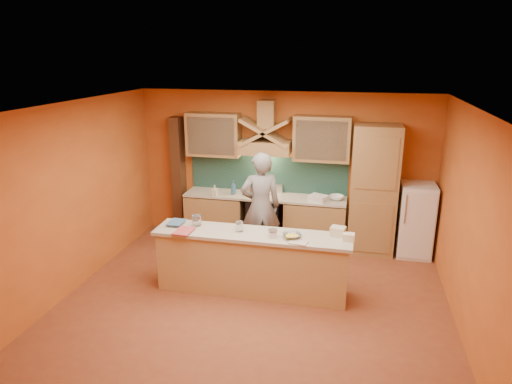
% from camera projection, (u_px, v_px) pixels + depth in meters
% --- Properties ---
extents(floor, '(5.50, 5.00, 0.01)m').
position_uv_depth(floor, '(254.00, 301.00, 6.62)').
color(floor, brown).
rests_on(floor, ground).
extents(ceiling, '(5.50, 5.00, 0.01)m').
position_uv_depth(ceiling, '(254.00, 107.00, 5.79)').
color(ceiling, white).
rests_on(ceiling, wall_back).
extents(wall_back, '(5.50, 0.02, 2.80)m').
position_uv_depth(wall_back, '(284.00, 167.00, 8.54)').
color(wall_back, '#C36126').
rests_on(wall_back, floor).
extents(wall_front, '(5.50, 0.02, 2.80)m').
position_uv_depth(wall_front, '(189.00, 306.00, 3.87)').
color(wall_front, '#C36126').
rests_on(wall_front, floor).
extents(wall_left, '(0.02, 5.00, 2.80)m').
position_uv_depth(wall_left, '(74.00, 197.00, 6.78)').
color(wall_left, '#C36126').
rests_on(wall_left, floor).
extents(wall_right, '(0.02, 5.00, 2.80)m').
position_uv_depth(wall_right, '(471.00, 227.00, 5.63)').
color(wall_right, '#C36126').
rests_on(wall_right, floor).
extents(base_cabinet_left, '(1.10, 0.60, 0.86)m').
position_uv_depth(base_cabinet_left, '(216.00, 216.00, 8.80)').
color(base_cabinet_left, '#A37C4A').
rests_on(base_cabinet_left, floor).
extents(base_cabinet_right, '(1.10, 0.60, 0.86)m').
position_uv_depth(base_cabinet_right, '(315.00, 224.00, 8.40)').
color(base_cabinet_right, '#A37C4A').
rests_on(base_cabinet_right, floor).
extents(counter_top, '(3.00, 0.62, 0.04)m').
position_uv_depth(counter_top, '(265.00, 196.00, 8.47)').
color(counter_top, '#B9B09C').
rests_on(counter_top, base_cabinet_left).
extents(stove, '(0.60, 0.58, 0.90)m').
position_uv_depth(stove, '(265.00, 219.00, 8.60)').
color(stove, black).
rests_on(stove, floor).
extents(backsplash, '(3.00, 0.03, 0.70)m').
position_uv_depth(backsplash, '(268.00, 174.00, 8.63)').
color(backsplash, '#1B3D37').
rests_on(backsplash, wall_back).
extents(range_hood, '(0.92, 0.50, 0.24)m').
position_uv_depth(range_hood, '(266.00, 147.00, 8.24)').
color(range_hood, '#A37C4A').
rests_on(range_hood, wall_back).
extents(hood_chimney, '(0.30, 0.30, 0.50)m').
position_uv_depth(hood_chimney, '(267.00, 114.00, 8.16)').
color(hood_chimney, '#A37C4A').
rests_on(hood_chimney, wall_back).
extents(upper_cabinet_left, '(1.00, 0.35, 0.80)m').
position_uv_depth(upper_cabinet_left, '(214.00, 134.00, 8.47)').
color(upper_cabinet_left, '#A37C4A').
rests_on(upper_cabinet_left, wall_back).
extents(upper_cabinet_right, '(1.00, 0.35, 0.80)m').
position_uv_depth(upper_cabinet_right, '(322.00, 139.00, 8.05)').
color(upper_cabinet_right, '#A37C4A').
rests_on(upper_cabinet_right, wall_back).
extents(pantry_column, '(0.80, 0.60, 2.30)m').
position_uv_depth(pantry_column, '(374.00, 190.00, 7.98)').
color(pantry_column, '#A37C4A').
rests_on(pantry_column, floor).
extents(fridge, '(0.58, 0.60, 1.30)m').
position_uv_depth(fridge, '(416.00, 220.00, 7.98)').
color(fridge, white).
rests_on(fridge, floor).
extents(trim_column_left, '(0.20, 0.30, 2.30)m').
position_uv_depth(trim_column_left, '(179.00, 176.00, 8.90)').
color(trim_column_left, '#472816').
rests_on(trim_column_left, floor).
extents(island_body, '(2.80, 0.55, 0.88)m').
position_uv_depth(island_body, '(252.00, 264.00, 6.79)').
color(island_body, tan).
rests_on(island_body, floor).
extents(island_top, '(2.90, 0.62, 0.05)m').
position_uv_depth(island_top, '(252.00, 234.00, 6.65)').
color(island_top, '#B9B09C').
rests_on(island_top, island_body).
extents(person, '(0.81, 0.68, 1.90)m').
position_uv_depth(person, '(260.00, 207.00, 7.75)').
color(person, gray).
rests_on(person, floor).
extents(pot_large, '(0.32, 0.32, 0.18)m').
position_uv_depth(pot_large, '(253.00, 191.00, 8.48)').
color(pot_large, '#B8B9BF').
rests_on(pot_large, stove).
extents(pot_small, '(0.27, 0.27, 0.13)m').
position_uv_depth(pot_small, '(268.00, 192.00, 8.54)').
color(pot_small, silver).
rests_on(pot_small, stove).
extents(soap_bottle_a, '(0.11, 0.12, 0.21)m').
position_uv_depth(soap_bottle_a, '(215.00, 191.00, 8.39)').
color(soap_bottle_a, beige).
rests_on(soap_bottle_a, counter_top).
extents(soap_bottle_b, '(0.14, 0.14, 0.26)m').
position_uv_depth(soap_bottle_b, '(233.00, 187.00, 8.49)').
color(soap_bottle_b, '#315C89').
rests_on(soap_bottle_b, counter_top).
extents(bowl_back, '(0.32, 0.32, 0.08)m').
position_uv_depth(bowl_back, '(337.00, 198.00, 8.19)').
color(bowl_back, silver).
rests_on(bowl_back, counter_top).
extents(dish_rack, '(0.38, 0.34, 0.11)m').
position_uv_depth(dish_rack, '(318.00, 198.00, 8.11)').
color(dish_rack, silver).
rests_on(dish_rack, counter_top).
extents(book_lower, '(0.27, 0.35, 0.03)m').
position_uv_depth(book_lower, '(176.00, 231.00, 6.68)').
color(book_lower, '#B74148').
rests_on(book_lower, island_top).
extents(book_upper, '(0.22, 0.30, 0.02)m').
position_uv_depth(book_upper, '(170.00, 222.00, 6.98)').
color(book_upper, '#40668E').
rests_on(book_upper, island_top).
extents(jar_large, '(0.19, 0.19, 0.17)m').
position_uv_depth(jar_large, '(197.00, 220.00, 6.89)').
color(jar_large, silver).
rests_on(jar_large, island_top).
extents(jar_small, '(0.13, 0.13, 0.15)m').
position_uv_depth(jar_small, '(239.00, 226.00, 6.68)').
color(jar_small, silver).
rests_on(jar_small, island_top).
extents(kitchen_scale, '(0.14, 0.14, 0.09)m').
position_uv_depth(kitchen_scale, '(273.00, 234.00, 6.47)').
color(kitchen_scale, white).
rests_on(kitchen_scale, island_top).
extents(mixing_bowl, '(0.34, 0.34, 0.06)m').
position_uv_depth(mixing_bowl, '(292.00, 236.00, 6.44)').
color(mixing_bowl, silver).
rests_on(mixing_bowl, island_top).
extents(cloth, '(0.27, 0.22, 0.02)m').
position_uv_depth(cloth, '(298.00, 242.00, 6.29)').
color(cloth, '#C5B0A2').
rests_on(cloth, island_top).
extents(grocery_bag_a, '(0.23, 0.20, 0.13)m').
position_uv_depth(grocery_bag_a, '(338.00, 231.00, 6.52)').
color(grocery_bag_a, beige).
rests_on(grocery_bag_a, island_top).
extents(grocery_bag_b, '(0.16, 0.13, 0.10)m').
position_uv_depth(grocery_bag_b, '(349.00, 237.00, 6.37)').
color(grocery_bag_b, beige).
rests_on(grocery_bag_b, island_top).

